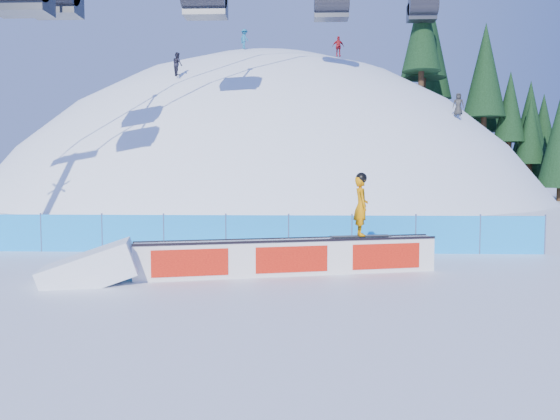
{
  "coord_description": "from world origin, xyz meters",
  "views": [
    {
      "loc": [
        3.38,
        -12.7,
        2.57
      ],
      "look_at": [
        2.78,
        3.02,
        1.47
      ],
      "focal_mm": 35.0,
      "sensor_mm": 36.0,
      "label": 1
    }
  ],
  "objects": [
    {
      "name": "snowboarder",
      "position": [
        4.92,
        1.25,
        1.72
      ],
      "size": [
        1.6,
        0.66,
        1.65
      ],
      "rotation": [
        0.0,
        0.0,
        1.68
      ],
      "color": "black",
      "rests_on": "rail_box"
    },
    {
      "name": "snow_hill",
      "position": [
        0.0,
        42.0,
        -18.0
      ],
      "size": [
        64.0,
        64.0,
        64.0
      ],
      "color": "white",
      "rests_on": "ground"
    },
    {
      "name": "rail_box",
      "position": [
        3.11,
        0.79,
        0.45
      ],
      "size": [
        7.51,
        2.36,
        0.91
      ],
      "rotation": [
        0.0,
        0.0,
        0.25
      ],
      "color": "silver",
      "rests_on": "ground"
    },
    {
      "name": "ground",
      "position": [
        0.0,
        0.0,
        0.0
      ],
      "size": [
        160.0,
        160.0,
        0.0
      ],
      "primitive_type": "plane",
      "color": "white",
      "rests_on": "ground"
    },
    {
      "name": "snow_ramp",
      "position": [
        -1.5,
        -0.36,
        0.0
      ],
      "size": [
        2.47,
        1.87,
        1.37
      ],
      "primitive_type": null,
      "rotation": [
        0.0,
        -0.31,
        0.25
      ],
      "color": "white",
      "rests_on": "ground"
    },
    {
      "name": "safety_fence",
      "position": [
        0.0,
        4.5,
        0.6
      ],
      "size": [
        22.05,
        0.05,
        1.3
      ],
      "color": "#0E8AEA",
      "rests_on": "ground"
    },
    {
      "name": "treeline",
      "position": [
        24.78,
        41.95,
        8.89
      ],
      "size": [
        23.89,
        13.21,
        19.02
      ],
      "color": "#322014",
      "rests_on": "ground"
    },
    {
      "name": "distant_skiers",
      "position": [
        2.62,
        30.89,
        11.4
      ],
      "size": [
        21.25,
        9.72,
        8.13
      ],
      "color": "black",
      "rests_on": "ground"
    }
  ]
}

